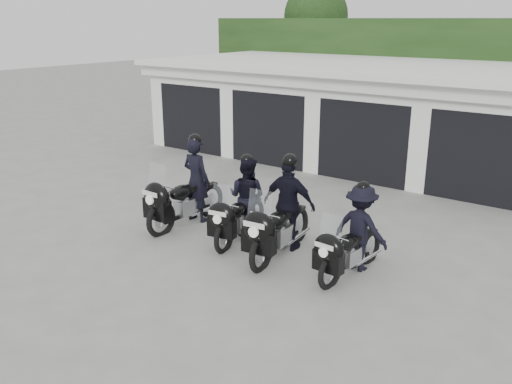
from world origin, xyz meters
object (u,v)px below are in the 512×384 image
Objects in this scene: police_bike_a at (186,189)px; police_bike_c at (284,211)px; police_bike_b at (243,203)px; police_bike_d at (356,234)px.

police_bike_c is at bearing 0.77° from police_bike_a.
police_bike_a is 1.02× the size of police_bike_c.
police_bike_b is 1.04× the size of police_bike_d.
police_bike_b reaches higher than police_bike_d.
police_bike_a reaches higher than police_bike_b.
police_bike_a reaches higher than police_bike_c.
police_bike_d is at bearing -4.26° from police_bike_c.
police_bike_a is at bearing 175.28° from police_bike_b.
police_bike_c is (1.09, -0.14, 0.09)m from police_bike_b.
police_bike_a is at bearing -174.55° from police_bike_d.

